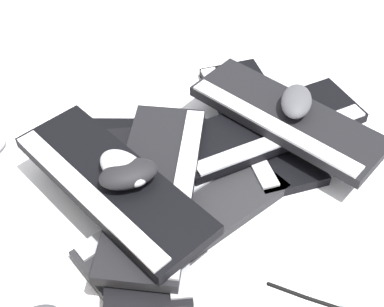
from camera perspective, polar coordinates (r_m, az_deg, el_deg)
ground_plane at (r=1.16m, az=2.43°, el=-1.99°), size 3.20×3.20×0.00m
keyboard_0 at (r=1.20m, az=-4.11°, el=0.87°), size 0.46×0.28×0.03m
keyboard_1 at (r=1.07m, az=-0.77°, el=-7.02°), size 0.36×0.45×0.03m
keyboard_2 at (r=1.27m, az=6.94°, el=3.42°), size 0.38×0.45×0.03m
keyboard_3 at (r=1.05m, az=-4.90°, el=-5.76°), size 0.31×0.46×0.03m
keyboard_4 at (r=1.04m, az=-3.79°, el=-3.47°), size 0.23×0.46×0.03m
keyboard_5 at (r=1.21m, az=8.23°, el=2.73°), size 0.42×0.41×0.03m
keyboard_6 at (r=1.02m, az=-8.65°, el=-3.20°), size 0.46×0.34×0.03m
keyboard_7 at (r=1.20m, az=10.00°, el=3.85°), size 0.46×0.31×0.03m
mouse_1 at (r=0.99m, az=-7.30°, el=-1.54°), size 0.13×0.11×0.04m
mouse_2 at (r=0.98m, az=-6.80°, el=-2.16°), size 0.13×0.12×0.04m
mouse_4 at (r=1.19m, az=-3.95°, el=2.55°), size 0.13×0.11×0.04m
mouse_5 at (r=1.17m, az=-3.05°, el=1.54°), size 0.13×0.10×0.04m
mouse_6 at (r=1.19m, az=11.08°, el=5.50°), size 0.07×0.11×0.04m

